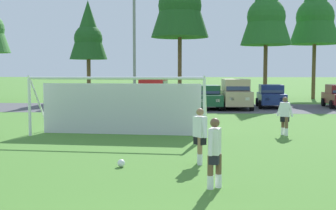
# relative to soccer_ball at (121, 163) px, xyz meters

# --- Properties ---
(ground_plane) EXTENTS (400.00, 400.00, 0.00)m
(ground_plane) POSITION_rel_soccer_ball_xyz_m (1.38, 7.95, -0.11)
(ground_plane) COLOR #477A2D
(parking_lot_strip) EXTENTS (52.00, 8.40, 0.01)m
(parking_lot_strip) POSITION_rel_soccer_ball_xyz_m (1.38, 20.54, -0.11)
(parking_lot_strip) COLOR #4C4C51
(parking_lot_strip) RESTS_ON ground
(soccer_ball) EXTENTS (0.22, 0.22, 0.22)m
(soccer_ball) POSITION_rel_soccer_ball_xyz_m (0.00, 0.00, 0.00)
(soccer_ball) COLOR white
(soccer_ball) RESTS_ON ground
(soccer_goal) EXTENTS (7.55, 2.54, 2.57)m
(soccer_goal) POSITION_rel_soccer_ball_xyz_m (-1.14, 6.29, 1.18)
(soccer_goal) COLOR white
(soccer_goal) RESTS_ON ground
(player_defender_far) EXTENTS (0.35, 0.71, 1.64)m
(player_defender_far) POSITION_rel_soccer_ball_xyz_m (2.54, -2.13, 0.71)
(player_defender_far) COLOR brown
(player_defender_far) RESTS_ON ground
(player_winger_left) EXTENTS (0.67, 0.46, 1.64)m
(player_winger_left) POSITION_rel_soccer_ball_xyz_m (5.89, 6.62, 0.71)
(player_winger_left) COLOR brown
(player_winger_left) RESTS_ON ground
(player_winger_right) EXTENTS (0.46, 0.68, 1.64)m
(player_winger_right) POSITION_rel_soccer_ball_xyz_m (2.23, 0.55, 0.71)
(player_winger_right) COLOR #936B4C
(player_winger_right) RESTS_ON ground
(parked_car_slot_far_left) EXTENTS (2.05, 4.21, 1.72)m
(parked_car_slot_far_left) POSITION_rel_soccer_ball_xyz_m (-7.37, 20.10, 0.77)
(parked_car_slot_far_left) COLOR silver
(parked_car_slot_far_left) RESTS_ON ground
(parked_car_slot_left) EXTENTS (2.25, 4.31, 1.72)m
(parked_car_slot_left) POSITION_rel_soccer_ball_xyz_m (-4.25, 20.19, 0.77)
(parked_car_slot_left) COLOR black
(parked_car_slot_left) RESTS_ON ground
(parked_car_slot_center_left) EXTENTS (2.35, 4.71, 2.16)m
(parked_car_slot_center_left) POSITION_rel_soccer_ball_xyz_m (-1.00, 20.34, 1.00)
(parked_car_slot_center_left) COLOR red
(parked_car_slot_center_left) RESTS_ON ground
(parked_car_slot_center) EXTENTS (2.28, 4.32, 1.72)m
(parked_car_slot_center) POSITION_rel_soccer_ball_xyz_m (2.98, 19.68, 0.77)
(parked_car_slot_center) COLOR #194C2D
(parked_car_slot_center) RESTS_ON ground
(parked_car_slot_center_right) EXTENTS (2.25, 4.66, 2.16)m
(parked_car_slot_center_right) POSITION_rel_soccer_ball_xyz_m (5.02, 19.96, 1.00)
(parked_car_slot_center_right) COLOR tan
(parked_car_slot_center_right) RESTS_ON ground
(parked_car_slot_right) EXTENTS (2.21, 4.29, 1.72)m
(parked_car_slot_right) POSITION_rel_soccer_ball_xyz_m (7.81, 21.28, 0.77)
(parked_car_slot_right) COLOR navy
(parked_car_slot_right) RESTS_ON ground
(tree_mid_left) EXTENTS (3.46, 3.46, 9.22)m
(tree_mid_left) POSITION_rel_soccer_ball_xyz_m (-7.74, 28.08, 6.22)
(tree_mid_left) COLOR brown
(tree_mid_left) RESTS_ON ground
(tree_mid_right) EXTENTS (4.60, 4.60, 12.26)m
(tree_mid_right) POSITION_rel_soccer_ball_xyz_m (8.47, 28.42, 8.32)
(tree_mid_right) COLOR brown
(tree_mid_right) RESTS_ON ground
(tree_right_edge) EXTENTS (4.85, 4.85, 12.94)m
(tree_right_edge) POSITION_rel_soccer_ball_xyz_m (13.77, 32.10, 8.79)
(tree_right_edge) COLOR brown
(tree_right_edge) RESTS_ON ground
(street_lamp) EXTENTS (2.00, 0.32, 7.68)m
(street_lamp) POSITION_rel_soccer_ball_xyz_m (-1.65, 16.09, 3.87)
(street_lamp) COLOR slate
(street_lamp) RESTS_ON ground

